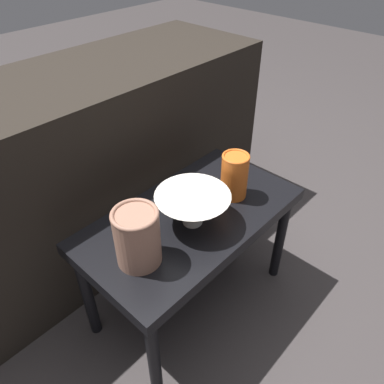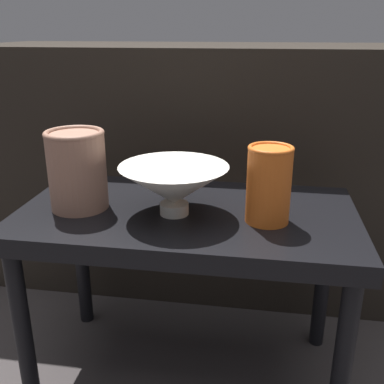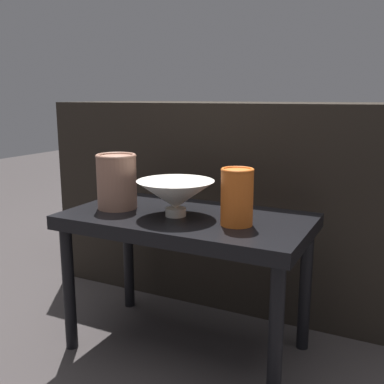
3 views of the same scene
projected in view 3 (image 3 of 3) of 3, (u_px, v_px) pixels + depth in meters
ground_plane at (187, 347)px, 1.39m from camera, size 8.00×8.00×0.00m
table at (187, 232)px, 1.31m from camera, size 0.71×0.38×0.42m
couch_backdrop at (247, 197)px, 1.77m from camera, size 1.46×0.50×0.74m
bowl at (176, 195)px, 1.27m from camera, size 0.22×0.22×0.10m
vase_textured_left at (117, 180)px, 1.36m from camera, size 0.12×0.12×0.17m
vase_colorful_right at (237, 196)px, 1.18m from camera, size 0.09×0.09×0.15m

